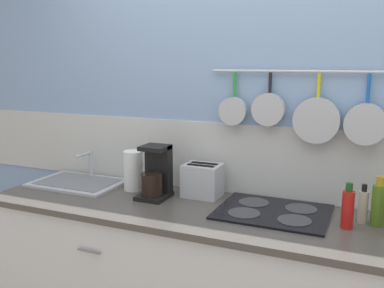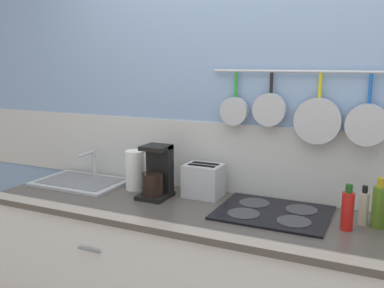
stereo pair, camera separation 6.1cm
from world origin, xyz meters
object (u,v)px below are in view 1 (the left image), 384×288
paper_towel_roll (133,170)px  bottle_cooking_wine (363,206)px  bottle_dish_soap (348,208)px  bottle_sesame_oil (378,204)px  coffee_maker (156,176)px  toaster (203,180)px

paper_towel_roll → bottle_cooking_wine: bearing=-1.2°
bottle_dish_soap → bottle_sesame_oil: 0.16m
coffee_maker → toaster: size_ratio=1.32×
toaster → bottle_dish_soap: bearing=-12.4°
toaster → paper_towel_roll: bearing=-173.5°
toaster → bottle_sesame_oil: size_ratio=0.95×
toaster → bottle_cooking_wine: same height
toaster → bottle_cooking_wine: bearing=-5.0°
coffee_maker → bottle_cooking_wine: bearing=2.3°
coffee_maker → toaster: (0.24, 0.12, -0.03)m
toaster → bottle_sesame_oil: 0.94m
bottle_cooking_wine → coffee_maker: bearing=-177.7°
bottle_cooking_wine → paper_towel_roll: bearing=178.8°
paper_towel_roll → bottle_cooking_wine: (1.30, -0.03, -0.04)m
coffee_maker → bottle_dish_soap: coffee_maker is taller
coffee_maker → bottle_sesame_oil: bearing=1.7°
paper_towel_roll → bottle_sesame_oil: (1.37, -0.04, -0.01)m
bottle_dish_soap → bottle_cooking_wine: size_ratio=1.14×
toaster → bottle_dish_soap: 0.82m
toaster → bottle_sesame_oil: (0.93, -0.09, 0.01)m
bottle_sesame_oil → coffee_maker: bearing=-178.3°
paper_towel_roll → bottle_sesame_oil: bottle_sesame_oil is taller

